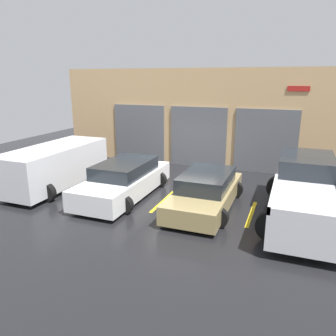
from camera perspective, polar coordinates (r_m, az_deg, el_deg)
name	(u,v)px	position (r m, az deg, el deg)	size (l,w,h in m)	color
ground_plane	(182,184)	(13.57, 2.46, -2.78)	(28.00, 28.00, 0.00)	black
shophouse_building	(204,119)	(16.15, 6.32, 8.47)	(15.01, 0.68, 4.69)	tan
pickup_truck	(305,192)	(10.93, 22.82, -3.95)	(2.50, 5.44, 1.74)	silver
sedan_white	(124,180)	(12.15, -7.61, -2.08)	(2.16, 4.70, 1.29)	white
sedan_side	(55,165)	(13.77, -19.04, 0.49)	(2.27, 4.78, 1.64)	silver
van_right	(206,191)	(11.08, 6.59, -4.05)	(2.10, 4.35, 1.20)	#9E8956
parking_stripe_far_left	(27,182)	(15.01, -23.29, -2.24)	(0.12, 2.20, 0.01)	gold
parking_stripe_left	(89,191)	(13.10, -13.52, -3.87)	(0.12, 2.20, 0.01)	gold
parking_stripe_centre	(163,201)	(11.70, -0.89, -5.79)	(0.12, 2.20, 0.01)	gold
parking_stripe_right	(251,214)	(11.00, 14.31, -7.71)	(0.12, 2.20, 0.01)	gold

